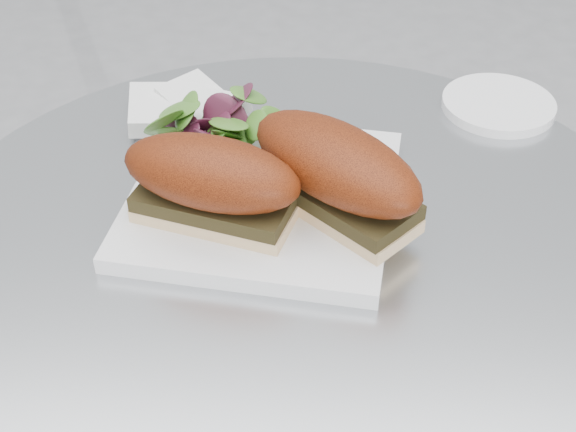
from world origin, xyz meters
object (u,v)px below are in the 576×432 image
(sandwich_left, at_px, (211,181))
(saucer, at_px, (498,105))
(sandwich_right, at_px, (335,170))
(plate, at_px, (263,197))

(sandwich_left, height_order, saucer, sandwich_left)
(sandwich_left, xyz_separation_m, saucer, (0.29, 0.22, -0.05))
(sandwich_right, bearing_deg, sandwich_left, -125.96)
(sandwich_left, distance_m, sandwich_right, 0.11)
(sandwich_left, bearing_deg, sandwich_right, 27.89)
(saucer, bearing_deg, sandwich_left, -141.89)
(plate, distance_m, saucer, 0.31)
(saucer, bearing_deg, sandwich_right, -131.63)
(plate, distance_m, sandwich_left, 0.08)
(sandwich_left, height_order, sandwich_right, same)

